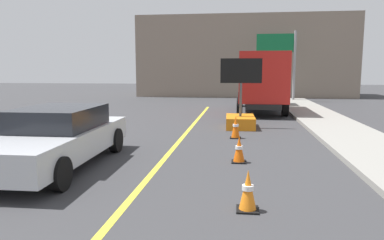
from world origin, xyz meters
TOP-DOWN VIEW (x-y plane):
  - arrow_board_trailer at (1.93, 16.28)m, footprint 1.60×1.83m
  - box_truck at (3.03, 22.12)m, footprint 2.55×7.37m
  - pickup_car at (-2.39, 9.91)m, footprint 2.14×4.99m
  - highway_guide_sign at (4.96, 28.77)m, footprint 2.79×0.18m
  - far_building_block at (2.25, 34.88)m, footprint 17.95×6.53m
  - traffic_cone_mid_lane at (2.04, 7.72)m, footprint 0.36×0.36m
  - traffic_cone_far_lane at (1.89, 10.80)m, footprint 0.36×0.36m
  - traffic_cone_curbside at (1.78, 13.98)m, footprint 0.36×0.36m

SIDE VIEW (x-z plane):
  - traffic_cone_far_lane at x=1.89m, z-range -0.01..0.65m
  - traffic_cone_mid_lane at x=2.04m, z-range -0.01..0.67m
  - traffic_cone_curbside at x=1.78m, z-range -0.01..0.76m
  - arrow_board_trailer at x=1.93m, z-range -0.87..1.83m
  - pickup_car at x=-2.39m, z-range 0.01..1.39m
  - box_truck at x=3.03m, z-range 0.16..3.27m
  - far_building_block at x=2.25m, z-range 0.00..6.71m
  - highway_guide_sign at x=4.96m, z-range 0.92..5.92m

